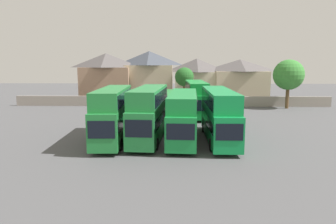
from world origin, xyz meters
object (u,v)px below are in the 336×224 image
Objects in this scene: bus_4 at (219,112)px; bus_5 at (146,102)px; house_terrace_centre at (149,75)px; house_terrace_far_right at (239,80)px; bus_6 at (166,102)px; tree_behind_wall at (184,77)px; bus_2 at (149,111)px; house_terrace_left at (106,77)px; tree_left_of_lot at (289,75)px; bus_3 at (183,114)px; bus_7 at (196,97)px; house_terrace_right at (197,79)px; bus_1 at (113,112)px.

bus_5 is at bearing -148.87° from bus_4.
house_terrace_centre is 0.93× the size of house_terrace_far_right.
tree_behind_wall is (2.88, 12.63, 3.09)m from bus_6.
house_terrace_left is at bearing -156.47° from bus_2.
tree_behind_wall is at bearing -46.06° from house_terrace_centre.
bus_6 is 22.12m from tree_left_of_lot.
bus_4 is at bearing 26.24° from bus_5.
bus_5 is 25.58m from house_terrace_far_right.
bus_3 is at bearing 94.57° from bus_2.
bus_6 is at bearing -90.44° from bus_7.
house_terrace_right is (9.79, -1.08, -0.78)m from house_terrace_centre.
house_terrace_right is (1.23, 18.85, 1.57)m from bus_7.
bus_7 is 1.37× the size of tree_left_of_lot.
bus_3 is at bearing -95.87° from house_terrace_right.
bus_3 is 1.02× the size of bus_7.
bus_4 reaches higher than bus_6.
house_terrace_far_right reaches higher than bus_2.
tree_behind_wall is (-1.44, 12.53, 2.26)m from bus_7.
tree_behind_wall reaches higher than bus_4.
house_terrace_right reaches higher than bus_2.
house_terrace_centre is 10.27m from tree_behind_wall.
bus_6 is at bearing -158.12° from tree_left_of_lot.
bus_1 is at bearing -105.50° from tree_behind_wall.
bus_2 reaches higher than bus_5.
house_terrace_right is at bearing 2.27° from house_terrace_left.
bus_6 is at bearing -78.03° from house_terrace_centre.
bus_1 is 1.34× the size of tree_left_of_lot.
house_terrace_far_right is (15.47, 33.16, 1.36)m from bus_2.
bus_3 is 1.07× the size of house_terrace_far_right.
tree_behind_wall is (7.57, 27.28, 2.17)m from bus_1.
bus_7 is at bearing -174.74° from bus_4.
bus_4 is 1.06× the size of bus_5.
tree_left_of_lot reaches higher than bus_5.
house_terrace_right is at bearing 67.14° from tree_behind_wall.
bus_6 is at bearing -158.29° from bus_4.
house_terrace_centre reaches higher than bus_2.
house_terrace_centre reaches higher than house_terrace_left.
bus_2 is 6.85m from bus_4.
bus_5 is 20.80m from house_terrace_right.
house_terrace_centre is at bearing 176.40° from house_terrace_far_right.
house_terrace_right reaches higher than bus_4.
house_terrace_far_right is at bearing 1.35° from house_terrace_left.
bus_6 is (1.19, 14.30, -0.95)m from bus_2.
house_terrace_centre reaches higher than bus_5.
bus_2 is 1.05× the size of house_terrace_left.
bus_6 is 20.72m from house_terrace_centre.
bus_7 reaches higher than bus_3.
bus_7 is 18.96m from house_terrace_right.
bus_7 is at bearing -46.52° from house_terrace_left.
bus_1 is 1.20× the size of house_terrace_right.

